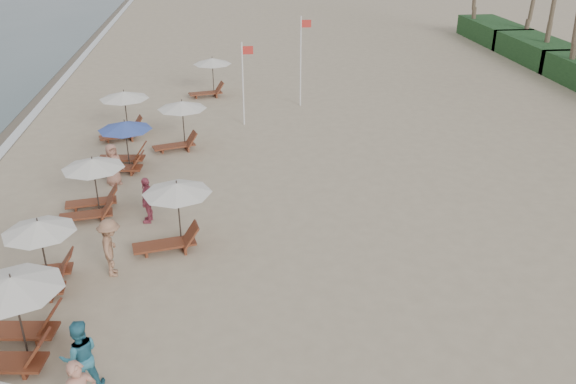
{
  "coord_description": "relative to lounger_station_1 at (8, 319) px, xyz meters",
  "views": [
    {
      "loc": [
        -1.2,
        -12.04,
        10.03
      ],
      "look_at": [
        1.0,
        6.44,
        1.3
      ],
      "focal_mm": 37.57,
      "sensor_mm": 36.0,
      "label": 1
    }
  ],
  "objects": [
    {
      "name": "ground",
      "position": [
        6.52,
        -0.52,
        -1.09
      ],
      "size": [
        160.0,
        160.0,
        0.0
      ],
      "primitive_type": "plane",
      "color": "tan",
      "rests_on": "ground"
    },
    {
      "name": "lounger_station_1",
      "position": [
        0.0,
        0.0,
        0.0
      ],
      "size": [
        2.84,
        2.42,
        2.26
      ],
      "color": "brown",
      "rests_on": "ground"
    },
    {
      "name": "lounger_station_2",
      "position": [
        -0.09,
        2.97,
        -0.02
      ],
      "size": [
        2.44,
        2.07,
        2.2
      ],
      "color": "brown",
      "rests_on": "ground"
    },
    {
      "name": "lounger_station_3",
      "position": [
        0.61,
        7.62,
        0.03
      ],
      "size": [
        2.5,
        2.21,
        2.16
      ],
      "color": "brown",
      "rests_on": "ground"
    },
    {
      "name": "lounger_station_4",
      "position": [
        1.15,
        11.88,
        -0.05
      ],
      "size": [
        2.63,
        2.25,
        2.1
      ],
      "color": "brown",
      "rests_on": "ground"
    },
    {
      "name": "lounger_station_5",
      "position": [
        0.68,
        15.94,
        0.12
      ],
      "size": [
        2.58,
        2.35,
        2.27
      ],
      "color": "brown",
      "rests_on": "ground"
    },
    {
      "name": "inland_station_0",
      "position": [
        3.64,
        4.86,
        0.26
      ],
      "size": [
        2.76,
        2.24,
        2.22
      ],
      "color": "brown",
      "rests_on": "ground"
    },
    {
      "name": "inland_station_1",
      "position": [
        3.47,
        13.96,
        0.31
      ],
      "size": [
        2.67,
        2.24,
        2.22
      ],
      "color": "brown",
      "rests_on": "ground"
    },
    {
      "name": "inland_station_2",
      "position": [
        4.86,
        22.6,
        0.29
      ],
      "size": [
        2.7,
        2.24,
        2.22
      ],
      "color": "brown",
      "rests_on": "ground"
    },
    {
      "name": "beachgoer_mid_a",
      "position": [
        1.93,
        -1.38,
        -0.17
      ],
      "size": [
        1.06,
        0.94,
        1.84
      ],
      "primitive_type": "imported",
      "rotation": [
        0.0,
        0.0,
        3.45
      ],
      "color": "teal",
      "rests_on": "ground"
    },
    {
      "name": "beachgoer_mid_b",
      "position": [
        1.91,
        3.47,
        -0.17
      ],
      "size": [
        0.81,
        1.26,
        1.85
      ],
      "primitive_type": "imported",
      "rotation": [
        0.0,
        0.0,
        1.68
      ],
      "color": "#9C6D4F",
      "rests_on": "ground"
    },
    {
      "name": "beachgoer_far_a",
      "position": [
        2.67,
        6.82,
        -0.24
      ],
      "size": [
        0.58,
        1.05,
        1.7
      ],
      "primitive_type": "imported",
      "rotation": [
        0.0,
        0.0,
        4.54
      ],
      "color": "#AF465B",
      "rests_on": "ground"
    },
    {
      "name": "beachgoer_far_b",
      "position": [
        1.0,
        10.26,
        -0.24
      ],
      "size": [
        1.0,
        0.93,
        1.71
      ],
      "primitive_type": "imported",
      "rotation": [
        0.0,
        0.0,
        0.64
      ],
      "color": "#A36C58",
      "rests_on": "ground"
    },
    {
      "name": "flag_pole_near",
      "position": [
        6.61,
        17.13,
        1.25
      ],
      "size": [
        0.6,
        0.08,
        4.21
      ],
      "color": "silver",
      "rests_on": "ground"
    },
    {
      "name": "flag_pole_far",
      "position": [
        9.94,
        20.1,
        1.62
      ],
      "size": [
        0.6,
        0.08,
        4.92
      ],
      "color": "silver",
      "rests_on": "ground"
    }
  ]
}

